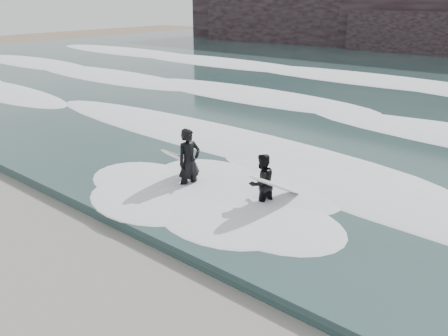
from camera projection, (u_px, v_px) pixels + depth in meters
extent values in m
ellipsoid|color=white|center=(311.00, 164.00, 13.56)|extent=(60.00, 3.20, 0.20)
ellipsoid|color=white|center=(390.00, 118.00, 18.62)|extent=(60.00, 4.00, 0.24)
ellipsoid|color=white|center=(445.00, 86.00, 25.12)|extent=(60.00, 4.80, 0.30)
imported|color=black|center=(189.00, 162.00, 12.09)|extent=(0.62, 0.79, 1.92)
ellipsoid|color=silver|center=(180.00, 158.00, 12.34)|extent=(0.83, 1.79, 1.07)
imported|color=black|center=(262.00, 183.00, 11.19)|extent=(0.80, 0.91, 1.57)
ellipsoid|color=white|center=(276.00, 185.00, 10.92)|extent=(0.78, 2.06, 1.16)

